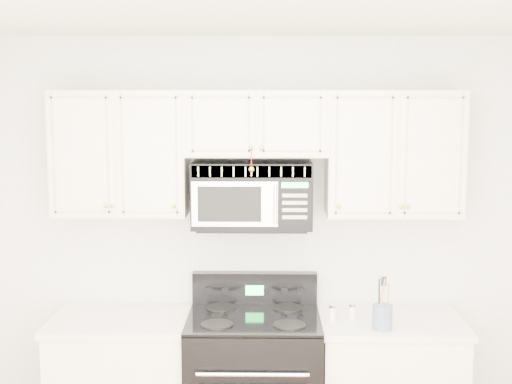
{
  "coord_description": "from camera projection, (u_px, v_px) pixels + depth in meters",
  "views": [
    {
      "loc": [
        0.07,
        -2.69,
        2.24
      ],
      "look_at": [
        0.0,
        1.3,
        1.7
      ],
      "focal_mm": 50.0,
      "sensor_mm": 36.0,
      "label": 1
    }
  ],
  "objects": [
    {
      "name": "room",
      "position": [
        250.0,
        337.0,
        2.79
      ],
      "size": [
        3.51,
        3.51,
        2.61
      ],
      "color": "#9D7143",
      "rests_on": "ground"
    },
    {
      "name": "upper_cabinets",
      "position": [
        257.0,
        147.0,
        4.28
      ],
      "size": [
        2.44,
        0.37,
        0.75
      ],
      "color": "beige",
      "rests_on": "ground"
    },
    {
      "name": "microwave",
      "position": [
        252.0,
        194.0,
        4.3
      ],
      "size": [
        0.72,
        0.41,
        0.4
      ],
      "color": "black",
      "rests_on": "ground"
    },
    {
      "name": "utensil_crock",
      "position": [
        382.0,
        316.0,
        4.04
      ],
      "size": [
        0.11,
        0.11,
        0.3
      ],
      "color": "slate",
      "rests_on": "base_cabinet_right"
    },
    {
      "name": "shaker_salt",
      "position": [
        333.0,
        313.0,
        4.19
      ],
      "size": [
        0.04,
        0.04,
        0.1
      ],
      "color": "silver",
      "rests_on": "base_cabinet_right"
    },
    {
      "name": "shaker_pepper",
      "position": [
        353.0,
        312.0,
        4.22
      ],
      "size": [
        0.04,
        0.04,
        0.1
      ],
      "color": "silver",
      "rests_on": "base_cabinet_right"
    }
  ]
}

